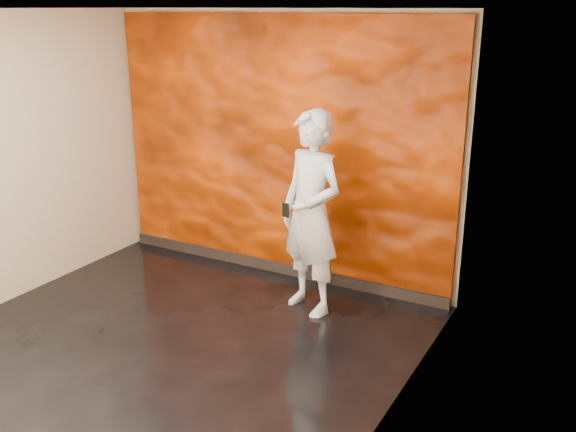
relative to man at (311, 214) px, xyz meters
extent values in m
cube|color=black|center=(-0.74, -1.29, -0.98)|extent=(4.00, 4.00, 0.01)
cube|color=#B8A58D|center=(-0.74, 0.71, 0.43)|extent=(4.00, 0.02, 2.80)
cube|color=#B8A58D|center=(1.26, -1.29, 0.43)|extent=(0.02, 4.00, 2.80)
cube|color=white|center=(-0.74, -1.29, 1.83)|extent=(4.00, 4.00, 0.01)
cube|color=#D44100|center=(-0.74, 0.67, 0.41)|extent=(3.90, 0.06, 2.75)
cube|color=black|center=(-0.74, 0.63, -0.91)|extent=(3.90, 0.04, 0.12)
imported|color=#9A9EA8|center=(0.00, 0.00, 0.00)|extent=(0.83, 0.69, 1.95)
cube|color=black|center=(-0.12, -0.27, 0.09)|extent=(0.07, 0.03, 0.13)
camera|label=1|loc=(2.55, -5.09, 1.84)|focal=40.00mm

